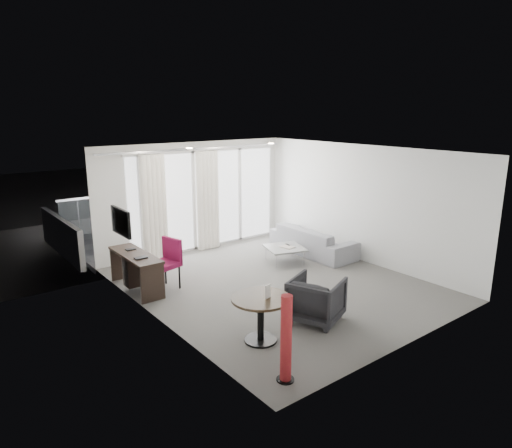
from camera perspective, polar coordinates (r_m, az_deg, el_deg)
floor at (r=9.05m, az=2.35°, el=-7.51°), size 5.00×6.00×0.00m
ceiling at (r=8.44m, az=2.53°, el=9.12°), size 5.00×6.00×0.00m
wall_left at (r=7.35m, az=-12.66°, el=-2.32°), size 0.00×6.00×2.60m
wall_right at (r=10.41m, az=13.03°, el=2.49°), size 0.00×6.00×2.60m
wall_front at (r=6.74m, az=19.15°, el=-4.29°), size 5.00×0.00×2.60m
window_panel at (r=11.22m, az=-6.27°, el=3.09°), size 4.00×0.02×2.38m
window_frame at (r=11.21m, az=-6.23°, el=3.08°), size 4.10×0.06×2.44m
curtain_left at (r=10.41m, az=-12.60°, el=1.95°), size 0.60×0.20×2.38m
curtain_right at (r=11.06m, az=-6.04°, el=2.93°), size 0.60×0.20×2.38m
curtain_track at (r=10.76m, az=-7.36°, el=9.31°), size 4.80×0.04×0.04m
downlight_a at (r=9.24m, az=-8.35°, el=9.36°), size 0.12×0.12×0.02m
downlight_b at (r=10.43m, az=1.88°, el=10.04°), size 0.12×0.12×0.02m
desk at (r=8.97m, az=-14.74°, el=-5.79°), size 0.47×1.51×0.71m
tv at (r=8.65m, az=-16.54°, el=0.26°), size 0.05×0.80×0.50m
desk_chair at (r=8.81m, az=-11.44°, el=-5.04°), size 0.63×0.61×0.97m
round_table at (r=6.83m, az=0.58°, el=-11.83°), size 1.15×1.15×0.69m
menu_card at (r=6.66m, az=1.48°, el=-9.03°), size 0.11×0.05×0.20m
red_lamp at (r=5.84m, az=3.78°, el=-14.14°), size 0.30×0.30×1.16m
tub_armchair at (r=7.51m, az=7.55°, el=-9.33°), size 1.04×1.02×0.73m
coffee_table at (r=10.24m, az=3.60°, el=-3.86°), size 1.00×1.00×0.36m
remote at (r=10.32m, az=3.99°, el=-2.66°), size 0.10×0.19×0.02m
magazine at (r=10.17m, az=3.94°, el=-2.90°), size 0.24×0.28×0.01m
sofa at (r=10.90m, az=7.11°, el=-2.03°), size 0.86×2.20×0.64m
terrace_slab at (r=12.79m, az=-9.68°, el=-1.45°), size 5.60×3.00×0.12m
rattan_chair_a at (r=13.36m, az=-7.43°, el=1.47°), size 0.64×0.64×0.86m
rattan_chair_b at (r=13.83m, az=-3.35°, el=2.04°), size 0.76×0.76×0.87m
rattan_table at (r=13.10m, az=-6.65°, el=0.40°), size 0.51×0.51×0.49m
balustrade at (r=13.93m, az=-12.61°, el=2.06°), size 5.50×0.06×1.05m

